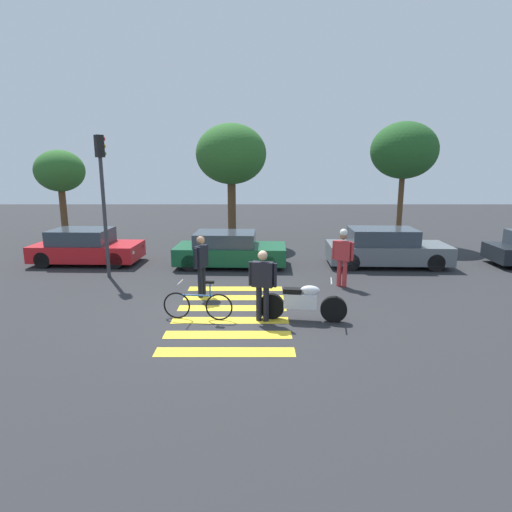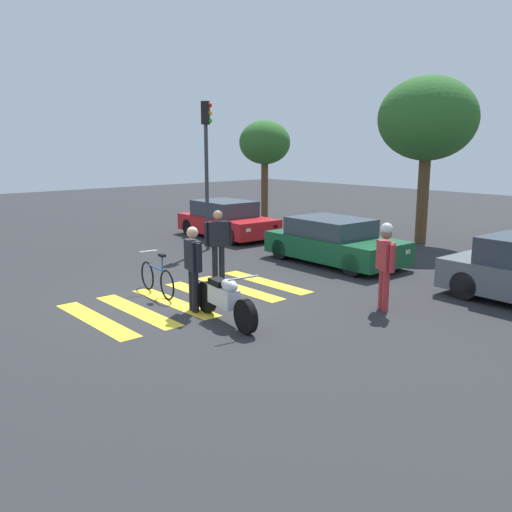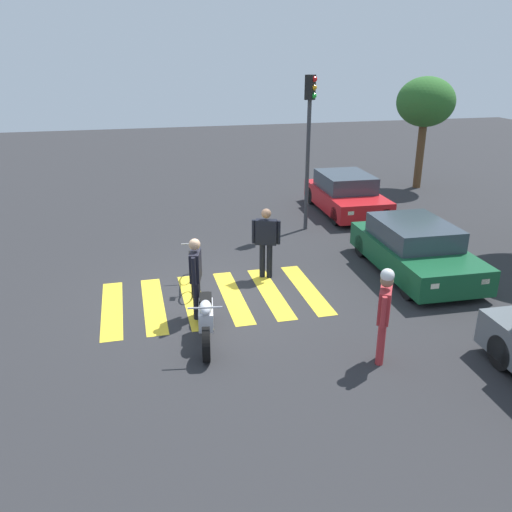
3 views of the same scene
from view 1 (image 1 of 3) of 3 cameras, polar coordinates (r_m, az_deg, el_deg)
The scene contains 14 objects.
ground_plane at distance 10.99m, azimuth -3.37°, elevation -7.79°, with size 60.00×60.00×0.00m, color #2B2B2D.
police_motorcycle at distance 10.48m, azimuth 6.18°, elevation -6.19°, with size 2.16×0.64×1.04m.
leaning_bicycle at distance 10.59m, azimuth -7.81°, elevation -6.52°, with size 1.74×0.46×1.00m.
officer_on_foot at distance 12.21m, azimuth -7.39°, elevation -0.80°, with size 0.37×0.66×1.78m.
officer_by_motorcycle at distance 10.22m, azimuth 0.87°, elevation -3.36°, with size 0.68×0.32×1.76m.
pedestrian_bystander at distance 13.37m, azimuth 11.56°, elevation 0.37°, with size 0.60×0.42×1.83m.
crosswalk_stripes at distance 10.99m, azimuth -3.37°, elevation -7.77°, with size 2.88×4.95×0.01m.
car_red_convertible at distance 17.55m, azimuth -21.88°, elevation 1.10°, with size 4.02×2.00×1.33m.
car_green_compact at distance 15.89m, azimuth -3.62°, elevation 0.83°, with size 4.14×2.04×1.29m.
car_grey_coupe at distance 16.62m, azimuth 17.02°, elevation 1.01°, with size 4.47×1.99×1.42m.
traffic_light_pole at distance 14.89m, azimuth -19.92°, elevation 9.01°, with size 0.35×0.34×4.67m.
street_tree_near at distance 22.31m, azimuth -24.88°, elevation 10.21°, with size 2.27×2.27×4.41m.
street_tree_mid at distance 20.34m, azimuth -3.38°, elevation 13.41°, with size 3.28×3.28×5.61m.
street_tree_far at distance 21.45m, azimuth 19.24°, elevation 13.19°, with size 3.07×3.07×5.68m.
Camera 1 is at (0.64, -10.31, 3.77)m, focal length 29.79 mm.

